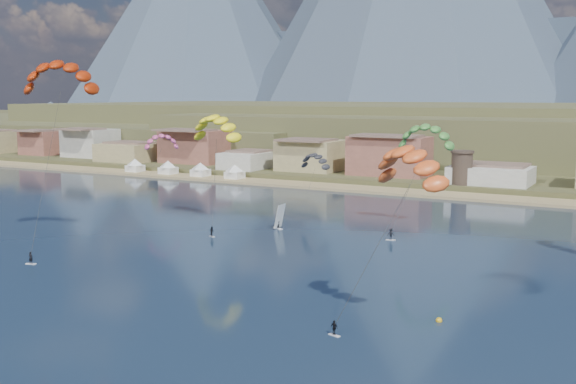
{
  "coord_description": "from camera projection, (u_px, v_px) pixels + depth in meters",
  "views": [
    {
      "loc": [
        49.15,
        -57.66,
        24.58
      ],
      "look_at": [
        0.0,
        32.0,
        10.0
      ],
      "focal_mm": 42.81,
      "sensor_mm": 36.0,
      "label": 1
    }
  ],
  "objects": [
    {
      "name": "kitesurfer_orange",
      "position": [
        411.0,
        160.0,
        71.19
      ],
      "size": [
        11.51,
        11.64,
        20.62
      ],
      "color": "silver",
      "rests_on": "ground"
    },
    {
      "name": "beach_tents",
      "position": [
        183.0,
        165.0,
        204.69
      ],
      "size": [
        43.4,
        6.4,
        5.0
      ],
      "color": "white",
      "rests_on": "ground"
    },
    {
      "name": "kitesurfer_yellow",
      "position": [
        216.0,
        124.0,
        130.56
      ],
      "size": [
        14.03,
        16.12,
        23.53
      ],
      "color": "silver",
      "rests_on": "ground"
    },
    {
      "name": "distant_kite_pink",
      "position": [
        161.0,
        139.0,
        166.18
      ],
      "size": [
        8.26,
        8.49,
        16.87
      ],
      "color": "#262626",
      "rests_on": "ground"
    },
    {
      "name": "windsurfer",
      "position": [
        279.0,
        221.0,
        126.42
      ],
      "size": [
        2.91,
        2.87,
        4.6
      ],
      "color": "silver",
      "rests_on": "ground"
    },
    {
      "name": "beach",
      "position": [
        432.0,
        194.0,
        168.89
      ],
      "size": [
        2200.0,
        12.0,
        0.9
      ],
      "color": "tan",
      "rests_on": "ground"
    },
    {
      "name": "town",
      "position": [
        316.0,
        151.0,
        200.73
      ],
      "size": [
        400.0,
        24.0,
        12.0
      ],
      "color": "silver",
      "rests_on": "ground"
    },
    {
      "name": "distant_kite_dark",
      "position": [
        315.0,
        158.0,
        152.9
      ],
      "size": [
        8.44,
        6.59,
        13.67
      ],
      "color": "#262626",
      "rests_on": "ground"
    },
    {
      "name": "ground",
      "position": [
        151.0,
        315.0,
        76.91
      ],
      "size": [
        2400.0,
        2400.0,
        0.0
      ],
      "primitive_type": "plane",
      "color": "black",
      "rests_on": "ground"
    },
    {
      "name": "kitesurfer_red",
      "position": [
        60.0,
        72.0,
        110.78
      ],
      "size": [
        14.15,
        18.9,
        32.28
      ],
      "color": "silver",
      "rests_on": "ground"
    },
    {
      "name": "kitesurfer_green",
      "position": [
        426.0,
        133.0,
        125.59
      ],
      "size": [
        10.95,
        16.76,
        22.01
      ],
      "color": "silver",
      "rests_on": "ground"
    },
    {
      "name": "watchtower",
      "position": [
        462.0,
        167.0,
        172.6
      ],
      "size": [
        5.82,
        5.82,
        8.6
      ],
      "color": "#47382D",
      "rests_on": "ground"
    },
    {
      "name": "buoy",
      "position": [
        439.0,
        321.0,
        74.82
      ],
      "size": [
        0.71,
        0.71,
        0.71
      ],
      "color": "gold",
      "rests_on": "ground"
    }
  ]
}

